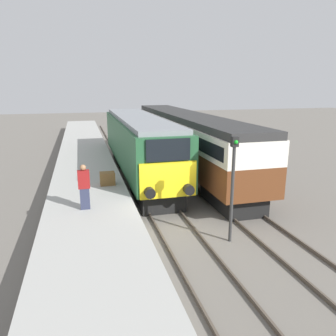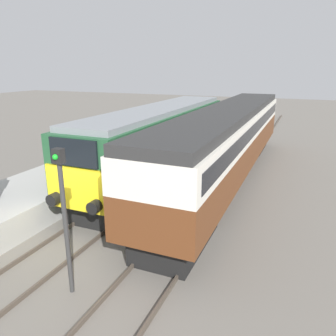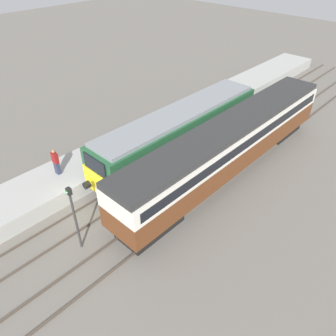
% 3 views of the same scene
% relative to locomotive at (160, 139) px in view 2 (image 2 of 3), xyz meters
% --- Properties ---
extents(ground_plane, '(120.00, 120.00, 0.00)m').
position_rel_locomotive_xyz_m(ground_plane, '(0.00, -7.50, -2.15)').
color(ground_plane, slate).
extents(platform_left, '(3.50, 50.00, 1.05)m').
position_rel_locomotive_xyz_m(platform_left, '(-3.30, 0.50, -1.62)').
color(platform_left, '#A8A8A3').
rests_on(platform_left, ground_plane).
extents(rails_near_track, '(1.51, 60.00, 0.14)m').
position_rel_locomotive_xyz_m(rails_near_track, '(0.00, -2.50, -2.08)').
color(rails_near_track, '#4C4238').
rests_on(rails_near_track, ground_plane).
extents(rails_far_track, '(1.50, 60.00, 0.14)m').
position_rel_locomotive_xyz_m(rails_far_track, '(3.40, -2.50, -2.08)').
color(rails_far_track, '#4C4238').
rests_on(rails_far_track, ground_plane).
extents(locomotive, '(2.70, 14.47, 3.84)m').
position_rel_locomotive_xyz_m(locomotive, '(0.00, 0.00, 0.00)').
color(locomotive, black).
rests_on(locomotive, ground_plane).
extents(passenger_carriage, '(2.75, 19.10, 3.85)m').
position_rel_locomotive_xyz_m(passenger_carriage, '(3.40, 1.13, 0.20)').
color(passenger_carriage, black).
rests_on(passenger_carriage, ground_plane).
extents(signal_post, '(0.24, 0.28, 3.96)m').
position_rel_locomotive_xyz_m(signal_post, '(1.70, -9.62, 0.20)').
color(signal_post, '#333333').
rests_on(signal_post, ground_plane).
extents(luggage_crate, '(0.70, 0.56, 0.60)m').
position_rel_locomotive_xyz_m(luggage_crate, '(-2.36, -4.60, -0.80)').
color(luggage_crate, brown).
rests_on(luggage_crate, platform_left).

